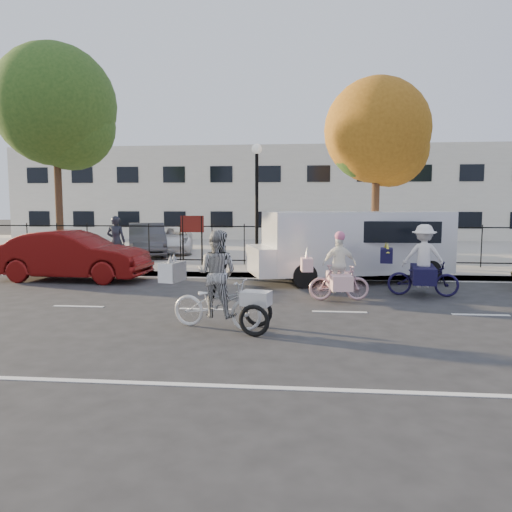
# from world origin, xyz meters

# --- Properties ---
(ground) EXTENTS (120.00, 120.00, 0.00)m
(ground) POSITION_xyz_m (0.00, 0.00, 0.00)
(ground) COLOR #333334
(road_markings) EXTENTS (60.00, 9.52, 0.01)m
(road_markings) POSITION_xyz_m (0.00, 0.00, 0.01)
(road_markings) COLOR silver
(road_markings) RESTS_ON ground
(curb) EXTENTS (60.00, 0.10, 0.15)m
(curb) POSITION_xyz_m (0.00, 5.05, 0.07)
(curb) COLOR #A8A399
(curb) RESTS_ON ground
(sidewalk) EXTENTS (60.00, 2.20, 0.15)m
(sidewalk) POSITION_xyz_m (0.00, 6.10, 0.07)
(sidewalk) COLOR #A8A399
(sidewalk) RESTS_ON ground
(parking_lot) EXTENTS (60.00, 15.60, 0.15)m
(parking_lot) POSITION_xyz_m (0.00, 15.00, 0.07)
(parking_lot) COLOR #A8A399
(parking_lot) RESTS_ON ground
(iron_fence) EXTENTS (58.00, 0.06, 1.50)m
(iron_fence) POSITION_xyz_m (0.00, 7.20, 0.90)
(iron_fence) COLOR black
(iron_fence) RESTS_ON sidewalk
(building) EXTENTS (34.00, 10.00, 6.00)m
(building) POSITION_xyz_m (0.00, 25.00, 3.00)
(building) COLOR silver
(building) RESTS_ON ground
(lamppost) EXTENTS (0.36, 0.36, 4.33)m
(lamppost) POSITION_xyz_m (0.50, 6.80, 3.11)
(lamppost) COLOR black
(lamppost) RESTS_ON sidewalk
(street_sign) EXTENTS (0.85, 0.06, 1.80)m
(street_sign) POSITION_xyz_m (-1.85, 6.80, 1.42)
(street_sign) COLOR black
(street_sign) RESTS_ON sidewalk
(zebra_trike) EXTENTS (2.21, 1.21, 1.89)m
(zebra_trike) POSITION_xyz_m (0.57, -1.67, 0.73)
(zebra_trike) COLOR silver
(zebra_trike) RESTS_ON ground
(unicorn_bike) EXTENTS (1.72, 1.21, 1.72)m
(unicorn_bike) POSITION_xyz_m (3.04, 1.36, 0.63)
(unicorn_bike) COLOR #D5A2AC
(unicorn_bike) RESTS_ON ground
(bull_bike) EXTENTS (2.04, 1.41, 1.86)m
(bull_bike) POSITION_xyz_m (5.25, 2.20, 0.74)
(bull_bike) COLOR #151036
(bull_bike) RESTS_ON ground
(white_van) EXTENTS (6.47, 3.56, 2.14)m
(white_van) POSITION_xyz_m (3.68, 4.50, 1.18)
(white_van) COLOR white
(white_van) RESTS_ON ground
(red_sedan) EXTENTS (4.75, 1.87, 1.54)m
(red_sedan) POSITION_xyz_m (-4.95, 3.83, 0.77)
(red_sedan) COLOR #5B0B0A
(red_sedan) RESTS_ON ground
(pedestrian) EXTENTS (0.68, 0.47, 1.81)m
(pedestrian) POSITION_xyz_m (-4.43, 6.07, 1.05)
(pedestrian) COLOR black
(pedestrian) RESTS_ON sidewalk
(lot_car_b) EXTENTS (2.87, 4.65, 1.20)m
(lot_car_b) POSITION_xyz_m (-3.92, 11.28, 0.75)
(lot_car_b) COLOR white
(lot_car_b) RESTS_ON parking_lot
(lot_car_c) EXTENTS (2.83, 4.49, 1.40)m
(lot_car_c) POSITION_xyz_m (-4.57, 9.91, 0.85)
(lot_car_c) COLOR #45474C
(lot_car_c) RESTS_ON parking_lot
(lot_car_d) EXTENTS (2.02, 4.18, 1.38)m
(lot_car_d) POSITION_xyz_m (6.21, 10.33, 0.84)
(lot_car_d) COLOR #999AA0
(lot_car_d) RESTS_ON parking_lot
(tree_west) EXTENTS (4.58, 4.58, 8.39)m
(tree_west) POSITION_xyz_m (-7.13, 7.64, 5.88)
(tree_west) COLOR #442D1D
(tree_west) RESTS_ON ground
(tree_mid) EXTENTS (3.73, 3.72, 6.82)m
(tree_mid) POSITION_xyz_m (4.86, 7.42, 4.77)
(tree_mid) COLOR #442D1D
(tree_mid) RESTS_ON ground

